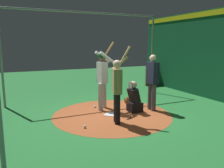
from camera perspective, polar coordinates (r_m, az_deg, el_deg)
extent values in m
plane|color=#287A38|center=(7.03, 0.00, -7.64)|extent=(25.30, 25.30, 0.00)
cylinder|color=#AD562D|center=(7.03, 0.00, -7.62)|extent=(3.60, 3.60, 0.01)
cube|color=white|center=(7.03, 0.00, -7.55)|extent=(0.59, 0.59, 0.01)
cylinder|color=#B3B3B7|center=(7.34, -2.90, -3.29)|extent=(0.15, 0.15, 0.89)
cylinder|color=#B3B3B7|center=(7.67, -1.99, -2.70)|extent=(0.15, 0.15, 0.89)
cube|color=silver|center=(7.37, -2.48, 2.91)|extent=(0.22, 0.44, 0.67)
cylinder|color=silver|center=(7.18, -1.17, 6.59)|extent=(0.54, 0.09, 0.41)
cylinder|color=silver|center=(7.55, -2.38, 6.75)|extent=(0.54, 0.09, 0.41)
sphere|color=brown|center=(7.33, -2.51, 6.52)|extent=(0.23, 0.23, 0.23)
sphere|color=#0F4C23|center=(7.32, -2.51, 7.02)|extent=(0.26, 0.26, 0.26)
cylinder|color=olive|center=(7.53, -1.34, 7.75)|extent=(0.54, 0.06, 0.73)
cube|color=black|center=(7.35, 5.67, -5.68)|extent=(0.40, 0.40, 0.30)
cube|color=black|center=(7.24, 5.45, -2.82)|extent=(0.31, 0.40, 0.49)
sphere|color=beige|center=(7.16, 5.36, -0.17)|extent=(0.23, 0.23, 0.23)
cube|color=gray|center=(7.11, 4.64, -0.24)|extent=(0.03, 0.21, 0.21)
ellipsoid|color=brown|center=(7.08, 3.71, -4.15)|extent=(0.12, 0.28, 0.22)
cylinder|color=#4C4C51|center=(7.43, 10.36, -3.35)|extent=(0.15, 0.15, 0.87)
cylinder|color=#4C4C51|center=(7.59, 9.50, -3.04)|extent=(0.15, 0.15, 0.87)
cube|color=#1E2338|center=(7.37, 10.11, 2.72)|extent=(0.22, 0.42, 0.69)
cylinder|color=#1E2338|center=(7.20, 11.04, 2.96)|extent=(0.09, 0.09, 0.58)
cylinder|color=#1E2338|center=(7.53, 9.25, 3.32)|extent=(0.09, 0.09, 0.58)
sphere|color=beige|center=(7.33, 10.22, 6.36)|extent=(0.23, 0.23, 0.23)
cylinder|color=black|center=(6.11, 1.38, -6.30)|extent=(0.15, 0.15, 0.83)
cylinder|color=black|center=(6.30, 1.09, -5.80)|extent=(0.15, 0.15, 0.83)
cube|color=tan|center=(6.04, 1.26, 0.76)|extent=(0.33, 0.47, 0.66)
cylinder|color=tan|center=(5.84, 1.57, 0.95)|extent=(0.09, 0.09, 0.56)
cylinder|color=tan|center=(6.20, 1.89, 5.10)|extent=(0.49, 0.23, 0.43)
sphere|color=beige|center=(5.99, 1.27, 5.00)|extent=(0.22, 0.22, 0.22)
cylinder|color=tan|center=(6.21, 2.63, 6.11)|extent=(0.46, 0.19, 0.74)
cube|color=#145133|center=(9.45, 25.28, 6.53)|extent=(0.20, 9.30, 3.43)
cube|color=yellow|center=(9.42, 25.56, 16.05)|extent=(0.03, 9.12, 0.20)
cylinder|color=gray|center=(10.17, 10.01, 7.09)|extent=(0.08, 0.08, 3.28)
cylinder|color=gray|center=(8.37, -25.99, 5.63)|extent=(0.08, 0.08, 3.28)
cylinder|color=gray|center=(8.88, -6.42, 17.37)|extent=(5.95, 0.07, 0.07)
cube|color=olive|center=(12.08, 10.75, 2.21)|extent=(1.18, 0.04, 1.05)
cylinder|color=olive|center=(12.34, 12.75, 1.71)|extent=(0.06, 0.13, 0.80)
cylinder|color=tan|center=(12.26, 12.31, 1.82)|extent=(0.06, 0.17, 0.86)
cylinder|color=tan|center=(12.19, 11.86, 1.82)|extent=(0.06, 0.20, 0.87)
cylinder|color=tan|center=(12.12, 11.41, 1.80)|extent=(0.06, 0.19, 0.88)
cylinder|color=tan|center=(12.05, 10.95, 1.82)|extent=(0.06, 0.13, 0.90)
cylinder|color=olive|center=(11.99, 10.47, 1.56)|extent=(0.06, 0.14, 0.81)
cylinder|color=tan|center=(11.91, 10.01, 1.76)|extent=(0.06, 0.16, 0.90)
cylinder|color=tan|center=(11.85, 9.52, 1.57)|extent=(0.06, 0.15, 0.84)
cylinder|color=olive|center=(11.78, 9.04, 1.68)|extent=(0.06, 0.16, 0.90)
sphere|color=white|center=(5.98, -6.81, -10.52)|extent=(0.07, 0.07, 0.07)
sphere|color=white|center=(7.78, -4.33, -5.60)|extent=(0.07, 0.07, 0.07)
sphere|color=white|center=(6.81, 4.58, -7.89)|extent=(0.07, 0.07, 0.07)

